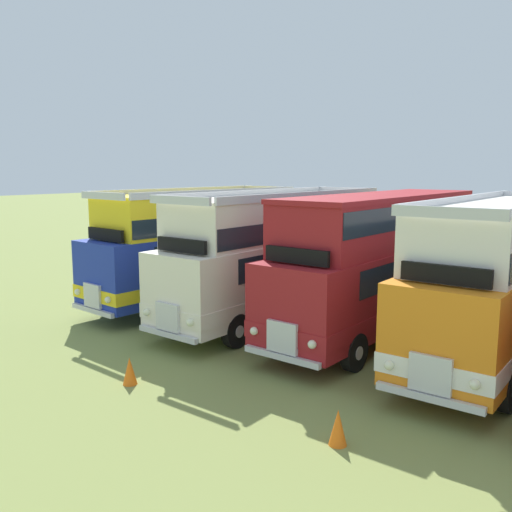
{
  "coord_description": "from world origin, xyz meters",
  "views": [
    {
      "loc": [
        8.1,
        -15.67,
        5.3
      ],
      "look_at": [
        -5.47,
        0.87,
        1.92
      ],
      "focal_mm": 39.05,
      "sensor_mm": 36.0,
      "label": 1
    }
  ],
  "objects_px": {
    "bus_fourth_in_row": "(502,275)",
    "cone_near_end": "(130,371)",
    "bus_third_in_row": "(380,257)",
    "cone_mid_row": "(338,427)",
    "bus_second_in_row": "(280,251)",
    "bus_first_in_row": "(200,244)"
  },
  "relations": [
    {
      "from": "bus_third_in_row",
      "to": "cone_near_end",
      "type": "distance_m",
      "value": 8.68
    },
    {
      "from": "bus_fourth_in_row",
      "to": "cone_near_end",
      "type": "height_order",
      "value": "bus_fourth_in_row"
    },
    {
      "from": "bus_third_in_row",
      "to": "bus_fourth_in_row",
      "type": "height_order",
      "value": "bus_fourth_in_row"
    },
    {
      "from": "bus_third_in_row",
      "to": "cone_mid_row",
      "type": "xyz_separation_m",
      "value": [
        2.93,
        -7.37,
        -2.11
      ]
    },
    {
      "from": "bus_second_in_row",
      "to": "cone_mid_row",
      "type": "relative_size",
      "value": 15.1
    },
    {
      "from": "bus_fourth_in_row",
      "to": "cone_near_end",
      "type": "distance_m",
      "value": 10.43
    },
    {
      "from": "bus_second_in_row",
      "to": "bus_third_in_row",
      "type": "bearing_deg",
      "value": 5.74
    },
    {
      "from": "bus_fourth_in_row",
      "to": "cone_mid_row",
      "type": "height_order",
      "value": "bus_fourth_in_row"
    },
    {
      "from": "bus_fourth_in_row",
      "to": "cone_near_end",
      "type": "bearing_deg",
      "value": -128.57
    },
    {
      "from": "bus_third_in_row",
      "to": "cone_near_end",
      "type": "bearing_deg",
      "value": -108.34
    },
    {
      "from": "bus_first_in_row",
      "to": "bus_fourth_in_row",
      "type": "relative_size",
      "value": 0.9
    },
    {
      "from": "bus_first_in_row",
      "to": "bus_fourth_in_row",
      "type": "distance_m",
      "value": 11.21
    },
    {
      "from": "bus_fourth_in_row",
      "to": "cone_mid_row",
      "type": "relative_size",
      "value": 15.01
    },
    {
      "from": "bus_first_in_row",
      "to": "cone_near_end",
      "type": "distance_m",
      "value": 8.96
    },
    {
      "from": "bus_second_in_row",
      "to": "cone_mid_row",
      "type": "bearing_deg",
      "value": -46.4
    },
    {
      "from": "bus_fourth_in_row",
      "to": "cone_mid_row",
      "type": "bearing_deg",
      "value": -96.16
    },
    {
      "from": "bus_third_in_row",
      "to": "bus_second_in_row",
      "type": "bearing_deg",
      "value": -174.26
    },
    {
      "from": "cone_mid_row",
      "to": "cone_near_end",
      "type": "bearing_deg",
      "value": -173.69
    },
    {
      "from": "cone_near_end",
      "to": "bus_second_in_row",
      "type": "bearing_deg",
      "value": 98.1
    },
    {
      "from": "bus_first_in_row",
      "to": "bus_second_in_row",
      "type": "height_order",
      "value": "same"
    },
    {
      "from": "bus_first_in_row",
      "to": "cone_mid_row",
      "type": "xyz_separation_m",
      "value": [
        10.39,
        -6.67,
        -1.99
      ]
    },
    {
      "from": "bus_third_in_row",
      "to": "cone_near_end",
      "type": "height_order",
      "value": "bus_third_in_row"
    }
  ]
}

